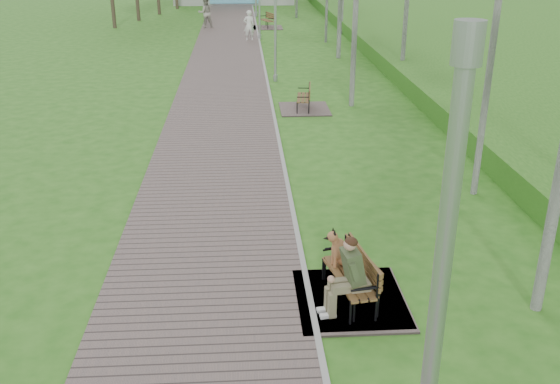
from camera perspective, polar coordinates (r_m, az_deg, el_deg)
The scene contains 10 objects.
walkway at distance 27.21m, azimuth -5.07°, elevation 10.71°, with size 3.50×67.00×0.04m, color #685854.
kerb at distance 27.22m, azimuth -1.32°, elevation 10.80°, with size 0.10×67.00×0.05m, color #999993.
embankment at distance 28.86m, azimuth 23.74°, elevation 9.56°, with size 14.00×70.00×1.60m, color #559731.
bench_main at distance 10.21m, azimuth 6.13°, elevation -7.95°, with size 1.78×1.98×1.55m.
bench_second at distance 10.42m, azimuth 6.35°, elevation -8.83°, with size 1.71×1.90×1.05m.
bench_third at distance 21.50m, azimuth 2.16°, elevation 8.03°, with size 1.67×1.86×1.03m.
bench_far at distance 40.92m, azimuth -1.20°, elevation 15.06°, with size 1.86×2.07×1.14m.
lamp_post_second at distance 25.42m, azimuth -0.43°, elevation 14.74°, with size 0.17×0.17×4.53m.
pedestrian_near at distance 35.86m, azimuth -2.86°, elevation 14.96°, with size 0.61×0.40×1.66m, color white.
pedestrian_far at distance 40.89m, azimuth -6.83°, elevation 15.95°, with size 0.92×0.72×1.89m, color gray.
Camera 1 is at (-1.04, -5.12, 5.61)m, focal length 40.00 mm.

